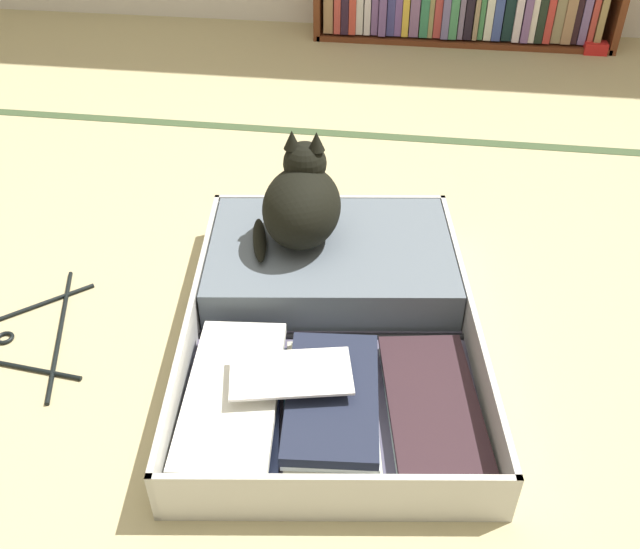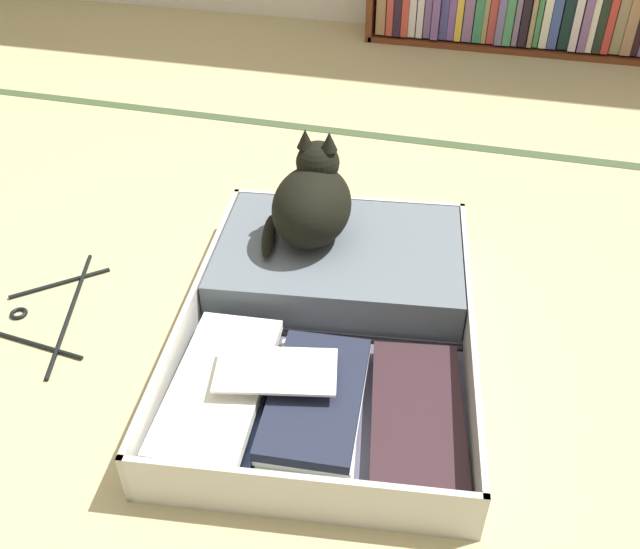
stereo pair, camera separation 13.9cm
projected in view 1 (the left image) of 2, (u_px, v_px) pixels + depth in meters
name	position (u px, v px, depth m)	size (l,w,h in m)	color
ground_plane	(311.00, 369.00, 1.46)	(10.00, 10.00, 0.00)	tan
tatami_border	(362.00, 135.00, 2.38)	(4.80, 0.05, 0.00)	#374A2B
open_suitcase	(328.00, 306.00, 1.56)	(0.74, 0.98, 0.12)	#BAB9B1
black_cat	(302.00, 202.00, 1.60)	(0.23, 0.26, 0.26)	black
clothes_hanger	(42.00, 333.00, 1.55)	(0.29, 0.43, 0.01)	black
small_red_pouch	(595.00, 48.00, 3.03)	(0.10, 0.07, 0.05)	red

